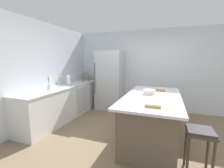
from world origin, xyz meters
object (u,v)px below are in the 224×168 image
Objects in this scene: whiskey_bottle at (88,77)px; cutting_board at (158,90)px; kitchen_island at (152,118)px; flower_vase at (49,86)px; sink_faucet at (59,81)px; bar_stool at (200,138)px; refrigerator at (110,80)px; vinegar_bottle at (83,78)px; cookbook_stack at (154,105)px; mixing_bowl at (149,92)px; gin_bottle at (86,77)px; paper_towel_roll at (69,80)px; olive_oil_bottle at (88,77)px.

cutting_board is at bearing -25.94° from whiskey_bottle.
flower_vase is at bearing -176.17° from kitchen_island.
bar_stool is at bearing -17.23° from sink_faucet.
bar_stool is at bearing -46.57° from refrigerator.
cookbook_stack is (2.59, -2.24, -0.06)m from vinegar_bottle.
cutting_board is (1.62, -1.09, -0.03)m from refrigerator.
flower_vase is 1.70m from vinegar_bottle.
cookbook_stack is 1.03× the size of mixing_bowl.
kitchen_island is 0.53m from mixing_bowl.
refrigerator is 1.95m from cutting_board.
refrigerator reaches higher than cookbook_stack.
refrigerator is at bearing -3.66° from gin_bottle.
vinegar_bottle is 3.43m from cookbook_stack.
sink_faucet is 0.37m from paper_towel_roll.
sink_faucet is at bearing 162.77° from bar_stool.
refrigerator is 2.87m from cookbook_stack.
whiskey_bottle is 0.96× the size of vinegar_bottle.
kitchen_island is 2.58m from sink_faucet.
kitchen_island is at bearing -14.20° from paper_towel_roll.
kitchen_island is at bearing -31.40° from vinegar_bottle.
mixing_bowl is at bearing 100.84° from cookbook_stack.
refrigerator is 6.32× the size of cutting_board.
paper_towel_roll is at bearing -87.80° from gin_bottle.
mixing_bowl is (-0.08, 0.12, 0.51)m from kitchen_island.
vinegar_bottle is at bearing 144.86° from bar_stool.
vinegar_bottle is (-0.02, 1.28, -0.06)m from sink_faucet.
paper_towel_roll is 1.27× the size of mixing_bowl.
flower_vase is at bearing -83.78° from sink_faucet.
refrigerator is at bearing -9.22° from whiskey_bottle.
refrigerator is 0.83m from olive_oil_bottle.
kitchen_island is at bearing -36.13° from whiskey_bottle.
gin_bottle is 0.93× the size of cutting_board.
vinegar_bottle is 2.76m from cutting_board.
cookbook_stack is at bearing -12.25° from flower_vase.
olive_oil_bottle is at bearing -43.64° from gin_bottle.
vinegar_bottle is (-3.24, 2.28, 0.46)m from bar_stool.
bar_stool is 2.18× the size of paper_towel_roll.
whiskey_bottle reaches higher than cookbook_stack.
flower_vase is 1.33× the size of whiskey_bottle.
bar_stool is 3.93m from olive_oil_bottle.
olive_oil_bottle is at bearing 145.81° from kitchen_island.
cookbook_stack is (2.53, -0.55, -0.05)m from flower_vase.
vinegar_bottle is (-0.96, -0.13, 0.05)m from refrigerator.
kitchen_island reaches higher than bar_stool.
cookbook_stack is at bearing -43.45° from olive_oil_bottle.
vinegar_bottle is at bearing 148.60° from kitchen_island.
refrigerator is 1.37m from paper_towel_roll.
gin_bottle is (0.01, 1.46, -0.05)m from sink_faucet.
whiskey_bottle is at bearing 154.06° from cutting_board.
whiskey_bottle is 0.99× the size of mixing_bowl.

